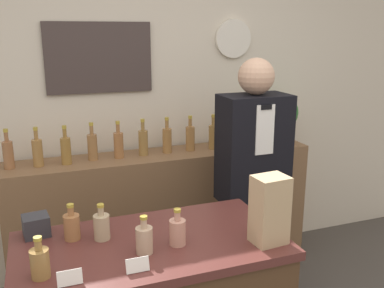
# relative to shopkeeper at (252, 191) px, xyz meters

# --- Properties ---
(back_wall) EXTENTS (5.20, 0.09, 2.70)m
(back_wall) POSITION_rel_shopkeeper_xyz_m (-0.53, 0.84, 0.51)
(back_wall) COLOR beige
(back_wall) RESTS_ON ground_plane
(back_shelf) EXTENTS (2.25, 0.38, 0.98)m
(back_shelf) POSITION_rel_shopkeeper_xyz_m (-0.41, 0.60, -0.36)
(back_shelf) COLOR brown
(back_shelf) RESTS_ON ground_plane
(shopkeeper) EXTENTS (0.43, 0.27, 1.69)m
(shopkeeper) POSITION_rel_shopkeeper_xyz_m (0.00, 0.00, 0.00)
(shopkeeper) COLOR black
(shopkeeper) RESTS_ON ground_plane
(potted_plant) EXTENTS (0.28, 0.28, 0.38)m
(potted_plant) POSITION_rel_shopkeeper_xyz_m (0.56, 0.60, 0.35)
(potted_plant) COLOR #B27047
(potted_plant) RESTS_ON back_shelf
(paper_bag) EXTENTS (0.15, 0.13, 0.30)m
(paper_bag) POSITION_rel_shopkeeper_xyz_m (-0.36, -0.82, 0.26)
(paper_bag) COLOR tan
(paper_bag) RESTS_ON display_counter
(price_card_left) EXTENTS (0.09, 0.02, 0.06)m
(price_card_left) POSITION_rel_shopkeeper_xyz_m (-1.20, -0.85, 0.14)
(price_card_left) COLOR white
(price_card_left) RESTS_ON display_counter
(price_card_right) EXTENTS (0.09, 0.02, 0.06)m
(price_card_right) POSITION_rel_shopkeeper_xyz_m (-0.95, -0.85, 0.14)
(price_card_right) COLOR white
(price_card_right) RESTS_ON display_counter
(gift_box) EXTENTS (0.12, 0.12, 0.09)m
(gift_box) POSITION_rel_shopkeeper_xyz_m (-1.31, -0.40, 0.16)
(gift_box) COLOR #2D2D33
(gift_box) RESTS_ON display_counter
(counter_bottle_0) EXTENTS (0.07, 0.07, 0.17)m
(counter_bottle_0) POSITION_rel_shopkeeper_xyz_m (-1.30, -0.76, 0.17)
(counter_bottle_0) COLOR olive
(counter_bottle_0) RESTS_ON display_counter
(counter_bottle_1) EXTENTS (0.07, 0.07, 0.17)m
(counter_bottle_1) POSITION_rel_shopkeeper_xyz_m (-1.16, -0.49, 0.17)
(counter_bottle_1) COLOR #A26B40
(counter_bottle_1) RESTS_ON display_counter
(counter_bottle_2) EXTENTS (0.07, 0.07, 0.17)m
(counter_bottle_2) POSITION_rel_shopkeeper_xyz_m (-1.04, -0.54, 0.17)
(counter_bottle_2) COLOR tan
(counter_bottle_2) RESTS_ON display_counter
(counter_bottle_3) EXTENTS (0.07, 0.07, 0.17)m
(counter_bottle_3) POSITION_rel_shopkeeper_xyz_m (-0.89, -0.72, 0.17)
(counter_bottle_3) COLOR tan
(counter_bottle_3) RESTS_ON display_counter
(counter_bottle_4) EXTENTS (0.07, 0.07, 0.17)m
(counter_bottle_4) POSITION_rel_shopkeeper_xyz_m (-0.74, -0.70, 0.17)
(counter_bottle_4) COLOR tan
(counter_bottle_4) RESTS_ON display_counter
(shelf_bottle_0) EXTENTS (0.07, 0.07, 0.27)m
(shelf_bottle_0) POSITION_rel_shopkeeper_xyz_m (-1.46, 0.61, 0.23)
(shelf_bottle_0) COLOR #98643E
(shelf_bottle_0) RESTS_ON back_shelf
(shelf_bottle_1) EXTENTS (0.07, 0.07, 0.27)m
(shelf_bottle_1) POSITION_rel_shopkeeper_xyz_m (-1.28, 0.60, 0.23)
(shelf_bottle_1) COLOR #9E723C
(shelf_bottle_1) RESTS_ON back_shelf
(shelf_bottle_2) EXTENTS (0.07, 0.07, 0.27)m
(shelf_bottle_2) POSITION_rel_shopkeeper_xyz_m (-1.10, 0.58, 0.23)
(shelf_bottle_2) COLOR olive
(shelf_bottle_2) RESTS_ON back_shelf
(shelf_bottle_3) EXTENTS (0.07, 0.07, 0.27)m
(shelf_bottle_3) POSITION_rel_shopkeeper_xyz_m (-0.92, 0.61, 0.23)
(shelf_bottle_3) COLOR #986B3E
(shelf_bottle_3) RESTS_ON back_shelf
(shelf_bottle_4) EXTENTS (0.07, 0.07, 0.27)m
(shelf_bottle_4) POSITION_rel_shopkeeper_xyz_m (-0.74, 0.60, 0.23)
(shelf_bottle_4) COLOR #A0683C
(shelf_bottle_4) RESTS_ON back_shelf
(shelf_bottle_5) EXTENTS (0.07, 0.07, 0.27)m
(shelf_bottle_5) POSITION_rel_shopkeeper_xyz_m (-0.56, 0.61, 0.23)
(shelf_bottle_5) COLOR olive
(shelf_bottle_5) RESTS_ON back_shelf
(shelf_bottle_6) EXTENTS (0.07, 0.07, 0.27)m
(shelf_bottle_6) POSITION_rel_shopkeeper_xyz_m (-0.38, 0.61, 0.23)
(shelf_bottle_6) COLOR #9E6F3C
(shelf_bottle_6) RESTS_ON back_shelf
(shelf_bottle_7) EXTENTS (0.07, 0.07, 0.27)m
(shelf_bottle_7) POSITION_rel_shopkeeper_xyz_m (-0.20, 0.61, 0.23)
(shelf_bottle_7) COLOR #9E6E3C
(shelf_bottle_7) RESTS_ON back_shelf
(shelf_bottle_8) EXTENTS (0.07, 0.07, 0.27)m
(shelf_bottle_8) POSITION_rel_shopkeeper_xyz_m (-0.02, 0.59, 0.23)
(shelf_bottle_8) COLOR olive
(shelf_bottle_8) RESTS_ON back_shelf
(shelf_bottle_9) EXTENTS (0.07, 0.07, 0.27)m
(shelf_bottle_9) POSITION_rel_shopkeeper_xyz_m (0.16, 0.61, 0.23)
(shelf_bottle_9) COLOR olive
(shelf_bottle_9) RESTS_ON back_shelf
(shelf_bottle_10) EXTENTS (0.07, 0.07, 0.27)m
(shelf_bottle_10) POSITION_rel_shopkeeper_xyz_m (0.34, 0.59, 0.23)
(shelf_bottle_10) COLOR #9F6638
(shelf_bottle_10) RESTS_ON back_shelf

